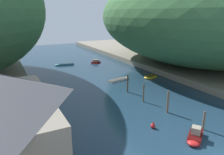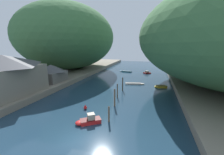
{
  "view_description": "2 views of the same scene",
  "coord_description": "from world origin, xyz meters",
  "px_view_note": "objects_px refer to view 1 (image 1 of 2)",
  "views": [
    {
      "loc": [
        -18.69,
        -11.34,
        13.96
      ],
      "look_at": [
        0.33,
        25.56,
        1.9
      ],
      "focal_mm": 35.0,
      "sensor_mm": 36.0,
      "label": 1
    },
    {
      "loc": [
        8.85,
        -14.49,
        11.29
      ],
      "look_at": [
        -2.04,
        23.89,
        2.7
      ],
      "focal_mm": 24.0,
      "sensor_mm": 36.0,
      "label": 2
    }
  ],
  "objects_px": {
    "boathouse_shed": "(5,91)",
    "channel_buoy_near": "(153,126)",
    "boat_cabin_cruiser": "(195,137)",
    "boat_white_cruiser": "(150,77)",
    "boat_moored_right": "(120,79)",
    "boat_navy_launch": "(96,62)",
    "boat_far_right_bank": "(64,64)"
  },
  "relations": [
    {
      "from": "boat_cabin_cruiser",
      "to": "boat_navy_launch",
      "type": "bearing_deg",
      "value": -43.12
    },
    {
      "from": "boat_white_cruiser",
      "to": "boat_moored_right",
      "type": "distance_m",
      "value": 7.12
    },
    {
      "from": "boat_far_right_bank",
      "to": "channel_buoy_near",
      "type": "relative_size",
      "value": 5.89
    },
    {
      "from": "channel_buoy_near",
      "to": "boathouse_shed",
      "type": "bearing_deg",
      "value": 143.11
    },
    {
      "from": "boathouse_shed",
      "to": "boat_far_right_bank",
      "type": "bearing_deg",
      "value": 60.87
    },
    {
      "from": "channel_buoy_near",
      "to": "boat_cabin_cruiser",
      "type": "bearing_deg",
      "value": -59.65
    },
    {
      "from": "boat_navy_launch",
      "to": "boat_moored_right",
      "type": "relative_size",
      "value": 0.62
    },
    {
      "from": "boat_navy_launch",
      "to": "channel_buoy_near",
      "type": "height_order",
      "value": "boat_navy_launch"
    },
    {
      "from": "boat_white_cruiser",
      "to": "boat_cabin_cruiser",
      "type": "height_order",
      "value": "boat_cabin_cruiser"
    },
    {
      "from": "boathouse_shed",
      "to": "channel_buoy_near",
      "type": "bearing_deg",
      "value": -36.89
    },
    {
      "from": "boat_white_cruiser",
      "to": "boat_navy_launch",
      "type": "distance_m",
      "value": 21.09
    },
    {
      "from": "boat_cabin_cruiser",
      "to": "boat_moored_right",
      "type": "bearing_deg",
      "value": -43.62
    },
    {
      "from": "boat_white_cruiser",
      "to": "channel_buoy_near",
      "type": "distance_m",
      "value": 22.93
    },
    {
      "from": "boat_moored_right",
      "to": "boat_cabin_cruiser",
      "type": "distance_m",
      "value": 24.96
    },
    {
      "from": "boat_moored_right",
      "to": "boat_white_cruiser",
      "type": "bearing_deg",
      "value": 64.66
    },
    {
      "from": "boat_cabin_cruiser",
      "to": "boat_white_cruiser",
      "type": "bearing_deg",
      "value": -59.81
    },
    {
      "from": "boat_white_cruiser",
      "to": "boat_navy_launch",
      "type": "bearing_deg",
      "value": -5.76
    },
    {
      "from": "boat_cabin_cruiser",
      "to": "channel_buoy_near",
      "type": "bearing_deg",
      "value": -4.38
    },
    {
      "from": "boat_far_right_bank",
      "to": "boat_cabin_cruiser",
      "type": "height_order",
      "value": "boat_cabin_cruiser"
    },
    {
      "from": "boathouse_shed",
      "to": "boat_cabin_cruiser",
      "type": "xyz_separation_m",
      "value": [
        18.77,
        -16.57,
        -3.32
      ]
    },
    {
      "from": "boathouse_shed",
      "to": "boat_white_cruiser",
      "type": "bearing_deg",
      "value": 12.37
    },
    {
      "from": "boathouse_shed",
      "to": "channel_buoy_near",
      "type": "relative_size",
      "value": 8.3
    },
    {
      "from": "boat_navy_launch",
      "to": "boat_cabin_cruiser",
      "type": "distance_m",
      "value": 44.16
    },
    {
      "from": "boat_far_right_bank",
      "to": "channel_buoy_near",
      "type": "distance_m",
      "value": 40.33
    },
    {
      "from": "boat_white_cruiser",
      "to": "channel_buoy_near",
      "type": "bearing_deg",
      "value": 126.64
    },
    {
      "from": "boat_moored_right",
      "to": "channel_buoy_near",
      "type": "distance_m",
      "value": 21.24
    },
    {
      "from": "boathouse_shed",
      "to": "boat_cabin_cruiser",
      "type": "distance_m",
      "value": 25.25
    },
    {
      "from": "boat_moored_right",
      "to": "channel_buoy_near",
      "type": "bearing_deg",
      "value": -29.97
    },
    {
      "from": "boat_far_right_bank",
      "to": "boat_navy_launch",
      "type": "bearing_deg",
      "value": -87.06
    },
    {
      "from": "boat_moored_right",
      "to": "boat_navy_launch",
      "type": "bearing_deg",
      "value": 159.98
    },
    {
      "from": "boat_white_cruiser",
      "to": "boat_moored_right",
      "type": "height_order",
      "value": "boat_white_cruiser"
    },
    {
      "from": "boat_far_right_bank",
      "to": "boat_moored_right",
      "type": "bearing_deg",
      "value": -151.65
    }
  ]
}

